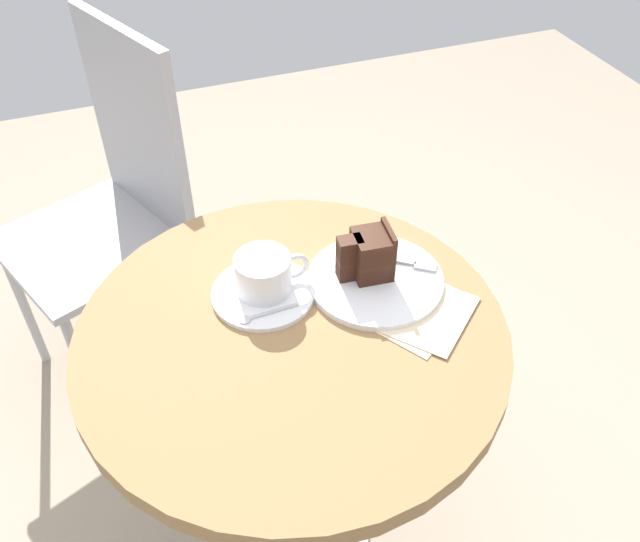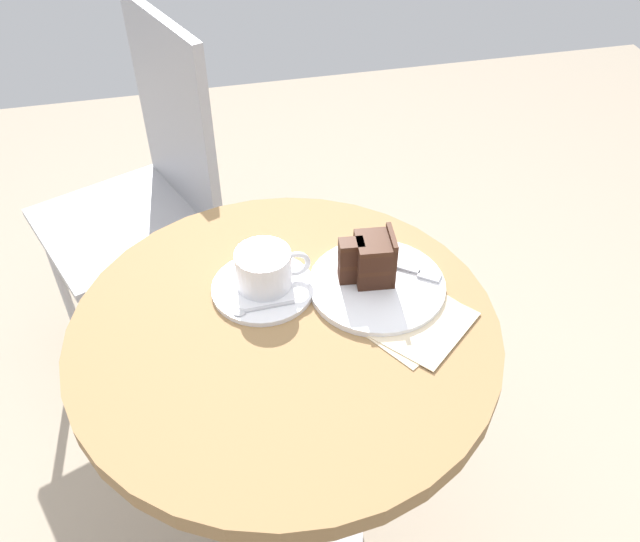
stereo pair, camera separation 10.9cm
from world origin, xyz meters
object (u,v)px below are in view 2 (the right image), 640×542
saucer (263,288)px  cake_plate (377,285)px  napkin (411,317)px  fork (408,269)px  teaspoon (256,309)px  coffee_cup (265,268)px  cake_slice (371,259)px  cafe_chair (151,179)px

saucer → cake_plate: size_ratio=0.75×
napkin → fork: bearing=75.5°
saucer → teaspoon: bearing=-110.3°
coffee_cup → napkin: coffee_cup is taller
cake_slice → napkin: cake_slice is taller
saucer → coffee_cup: 0.04m
fork → napkin: fork is taller
teaspoon → cake_plate: 0.21m
coffee_cup → cake_slice: bearing=-9.0°
teaspoon → saucer: bearing=-112.6°
cake_slice → fork: bearing=1.9°
cafe_chair → teaspoon: bearing=-8.2°
saucer → cake_plate: (0.18, -0.04, 0.00)m
teaspoon → coffee_cup: bearing=-115.7°
cake_plate → cake_slice: (-0.01, 0.02, 0.05)m
saucer → fork: (0.24, -0.02, 0.01)m
teaspoon → cafe_chair: cafe_chair is taller
saucer → fork: 0.24m
teaspoon → cake_slice: 0.20m
saucer → cafe_chair: cafe_chair is taller
teaspoon → cake_plate: bearing=-177.7°
napkin → coffee_cup: bearing=150.4°
napkin → cake_plate: bearing=113.2°
teaspoon → cake_slice: cake_slice is taller
cake_plate → cake_slice: 0.05m
teaspoon → fork: bearing=-175.0°
napkin → cafe_chair: 0.85m
cake_plate → cake_slice: bearing=117.9°
cake_plate → napkin: cake_plate is taller
fork → teaspoon: bearing=-136.8°
saucer → teaspoon: teaspoon is taller
coffee_cup → cake_slice: 0.17m
fork → napkin: 0.10m
fork → cake_plate: bearing=-127.4°
teaspoon → napkin: teaspoon is taller
cake_slice → saucer: bearing=173.1°
teaspoon → fork: (0.26, 0.03, 0.00)m
cake_slice → cafe_chair: size_ratio=0.10×
cake_plate → fork: (0.06, 0.02, 0.01)m
saucer → cafe_chair: 0.66m
coffee_cup → napkin: 0.25m
coffee_cup → napkin: size_ratio=0.53×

